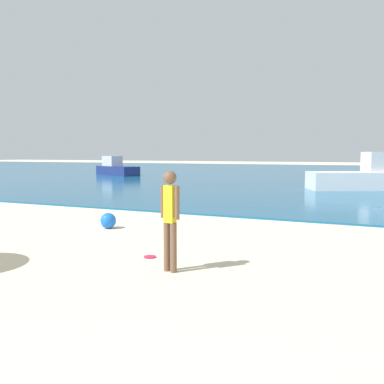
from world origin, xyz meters
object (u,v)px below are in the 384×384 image
object	(u,v)px
boat_far	(116,168)
beach_ball	(108,221)
boat_near	(369,177)
frisbee	(150,257)
person_standing	(170,215)

from	to	relation	value
boat_far	beach_ball	bearing A→B (deg)	-30.26
boat_near	boat_far	size ratio (longest dim) A/B	1.18
frisbee	boat_near	distance (m)	17.27
person_standing	boat_far	bearing A→B (deg)	-39.82
frisbee	boat_far	world-z (taller)	boat_far
beach_ball	boat_far	bearing A→B (deg)	124.28
frisbee	beach_ball	distance (m)	3.33
boat_far	beach_ball	size ratio (longest dim) A/B	12.53
person_standing	boat_near	bearing A→B (deg)	-84.49
frisbee	boat_far	size ratio (longest dim) A/B	0.04
boat_near	person_standing	bearing A→B (deg)	56.02
boat_near	beach_ball	bearing A→B (deg)	42.70
boat_far	beach_ball	world-z (taller)	boat_far
person_standing	boat_far	size ratio (longest dim) A/B	0.33
boat_near	beach_ball	size ratio (longest dim) A/B	14.80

